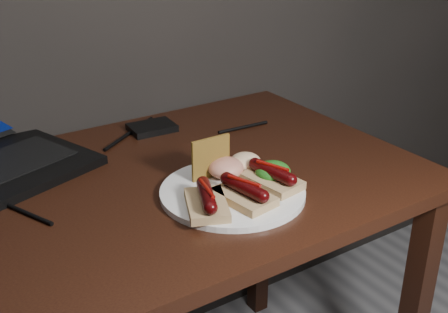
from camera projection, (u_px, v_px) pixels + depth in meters
desk at (88, 241)px, 1.10m from camera, size 1.40×0.70×0.75m
hard_drive at (152, 128)px, 1.38m from camera, size 0.11×0.09×0.02m
desk_cables at (57, 173)px, 1.16m from camera, size 1.03×0.38×0.01m
plate at (233, 192)px, 1.08m from camera, size 0.30×0.30×0.01m
bread_sausage_left at (207, 200)px, 1.00m from camera, size 0.11×0.13×0.04m
bread_sausage_center at (244, 193)px, 1.03m from camera, size 0.09×0.12×0.04m
bread_sausage_right at (272, 177)px, 1.09m from camera, size 0.09×0.12×0.04m
crispbread at (211, 158)px, 1.11m from camera, size 0.09×0.01×0.08m
salad_greens at (273, 171)px, 1.10m from camera, size 0.07×0.07×0.04m
salsa_mound at (226, 168)px, 1.12m from camera, size 0.07×0.07×0.04m
coleslaw_mound at (245, 162)px, 1.15m from camera, size 0.06×0.06×0.04m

